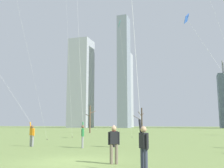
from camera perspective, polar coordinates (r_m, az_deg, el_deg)
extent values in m
plane|color=#7A934C|center=(12.40, -9.03, -16.63)|extent=(400.00, 400.00, 0.00)
cylinder|color=gray|center=(21.17, -17.16, -11.96)|extent=(0.14, 0.14, 0.85)
cylinder|color=gray|center=(21.33, -17.57, -11.91)|extent=(0.14, 0.14, 0.85)
cube|color=orange|center=(21.22, -17.28, -10.06)|extent=(0.38, 0.27, 0.54)
sphere|color=brown|center=(21.21, -17.23, -9.01)|extent=(0.22, 0.22, 0.22)
cylinder|color=orange|center=(21.07, -16.89, -10.18)|extent=(0.09, 0.09, 0.55)
cylinder|color=orange|center=(21.37, -17.60, -8.77)|extent=(0.22, 0.13, 0.56)
cylinder|color=#33384C|center=(9.37, 7.49, -16.58)|extent=(0.14, 0.14, 0.85)
cylinder|color=#33384C|center=(9.56, 6.76, -16.44)|extent=(0.14, 0.14, 0.85)
cube|color=black|center=(9.40, 7.04, -12.31)|extent=(0.38, 0.39, 0.54)
sphere|color=tan|center=(9.38, 6.99, -9.93)|extent=(0.22, 0.22, 0.22)
cylinder|color=black|center=(9.22, 7.74, -12.57)|extent=(0.09, 0.09, 0.55)
cylinder|color=black|center=(9.56, 6.32, -9.43)|extent=(0.20, 0.21, 0.56)
cylinder|color=gray|center=(19.05, -6.54, -12.67)|extent=(0.14, 0.14, 0.85)
cylinder|color=gray|center=(19.27, -6.54, -12.62)|extent=(0.14, 0.14, 0.85)
cube|color=#338C4C|center=(19.13, -6.50, -10.57)|extent=(0.32, 0.39, 0.54)
sphere|color=brown|center=(19.12, -6.48, -9.40)|extent=(0.22, 0.22, 0.22)
cylinder|color=#338C4C|center=(18.92, -6.51, -10.69)|extent=(0.09, 0.09, 0.55)
cylinder|color=#338C4C|center=(19.33, -6.47, -9.15)|extent=(0.16, 0.22, 0.56)
cylinder|color=silver|center=(27.36, -7.34, 10.11)|extent=(6.46, 11.43, 17.46)
cube|color=blue|center=(29.00, 16.19, 13.74)|extent=(0.58, 1.35, 1.22)
cylinder|color=black|center=(29.00, 16.19, 13.74)|extent=(0.49, 0.19, 0.74)
cylinder|color=silver|center=(22.49, 21.07, 6.05)|extent=(3.73, 10.18, 10.85)
cylinder|color=black|center=(19.70, 0.49, -12.60)|extent=(0.14, 0.14, 0.85)
cylinder|color=black|center=(19.91, 0.33, -12.56)|extent=(0.14, 0.14, 0.85)
cube|color=red|center=(19.77, 0.41, -10.57)|extent=(0.35, 0.39, 0.54)
sphere|color=beige|center=(19.76, 0.41, -9.44)|extent=(0.22, 0.22, 0.22)
cylinder|color=red|center=(19.57, 0.56, -10.68)|extent=(0.09, 0.09, 0.55)
cylinder|color=red|center=(19.98, 0.26, -10.65)|extent=(0.09, 0.09, 0.55)
cylinder|color=#726656|center=(11.45, -0.15, -15.25)|extent=(0.14, 0.14, 0.85)
cylinder|color=#726656|center=(11.47, 0.98, -15.23)|extent=(0.14, 0.14, 0.85)
cube|color=black|center=(11.40, 0.41, -11.77)|extent=(0.39, 0.32, 0.54)
sphere|color=tan|center=(11.39, 0.41, -9.81)|extent=(0.22, 0.22, 0.22)
cylinder|color=black|center=(11.38, -0.66, -11.94)|extent=(0.09, 0.09, 0.55)
cylinder|color=black|center=(11.43, 1.48, -11.92)|extent=(0.09, 0.09, 0.55)
cylinder|color=silver|center=(31.77, -18.57, 9.00)|extent=(4.72, 3.18, 22.35)
cylinder|color=#3F3833|center=(30.31, -14.16, -11.78)|extent=(0.10, 0.10, 0.08)
cylinder|color=silver|center=(33.03, 22.14, 13.39)|extent=(6.42, 1.45, 27.64)
cylinder|color=silver|center=(40.27, -9.61, 7.07)|extent=(4.93, 5.90, 25.33)
cylinder|color=#3F3833|center=(35.02, -8.79, -11.52)|extent=(0.10, 0.10, 0.08)
cube|color=teal|center=(40.60, 1.63, 13.20)|extent=(0.58, 1.23, 1.27)
cylinder|color=black|center=(40.60, 1.63, 13.20)|extent=(0.29, 0.28, 0.80)
cylinder|color=silver|center=(36.74, 2.93, 1.78)|extent=(2.39, 2.46, 16.94)
cylinder|color=#3F3833|center=(34.66, 4.44, -11.63)|extent=(0.10, 0.10, 0.08)
cylinder|color=brown|center=(52.21, -4.89, -7.78)|extent=(0.28, 0.28, 5.42)
cylinder|color=brown|center=(52.99, -4.75, -6.49)|extent=(0.48, 1.54, 0.75)
cylinder|color=brown|center=(52.50, -5.39, -6.91)|extent=(1.12, 0.26, 0.60)
cylinder|color=brown|center=(52.87, -4.26, -6.23)|extent=(0.68, 1.65, 0.65)
cylinder|color=#423326|center=(49.05, 6.63, -8.05)|extent=(0.24, 0.24, 4.79)
cylinder|color=#423326|center=(49.76, 6.80, -6.75)|extent=(0.13, 1.44, 0.68)
cylinder|color=#423326|center=(48.66, 6.23, -6.64)|extent=(0.59, 1.06, 0.95)
cylinder|color=#423326|center=(48.81, 5.65, -7.50)|extent=(1.58, 0.92, 1.00)
cube|color=gray|center=(128.64, 2.65, 2.92)|extent=(5.16, 7.34, 56.17)
cube|color=#9EA3AD|center=(148.44, 2.98, -1.26)|extent=(7.03, 9.76, 42.95)
cylinder|color=#99999E|center=(141.45, 23.32, 3.39)|extent=(0.80, 0.80, 7.04)
cube|color=#9EA3AD|center=(138.27, -6.89, 0.22)|extent=(10.97, 10.87, 47.07)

